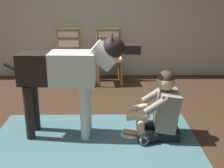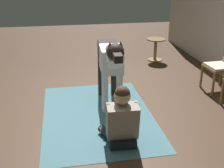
{
  "view_description": "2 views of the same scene",
  "coord_description": "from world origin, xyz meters",
  "views": [
    {
      "loc": [
        0.39,
        -3.03,
        1.68
      ],
      "look_at": [
        0.43,
        -0.04,
        0.72
      ],
      "focal_mm": 47.65,
      "sensor_mm": 36.0,
      "label": 1
    },
    {
      "loc": [
        4.17,
        -0.54,
        2.16
      ],
      "look_at": [
        0.59,
        0.11,
        0.66
      ],
      "focal_mm": 46.06,
      "sensor_mm": 36.0,
      "label": 2
    }
  ],
  "objects": [
    {
      "name": "ground_plane",
      "position": [
        0.0,
        0.0,
        0.0
      ],
      "size": [
        14.45,
        14.45,
        0.0
      ],
      "primitive_type": "plane",
      "color": "#412B1C"
    },
    {
      "name": "area_rug",
      "position": [
        0.23,
        -0.05,
        0.0
      ],
      "size": [
        2.39,
        1.67,
        0.01
      ],
      "primitive_type": "cube",
      "color": "#436D77",
      "rests_on": "ground"
    },
    {
      "name": "dining_chair_left_of_pair",
      "position": [
        -0.34,
        2.35,
        0.54
      ],
      "size": [
        0.48,
        0.49,
        0.98
      ],
      "color": "olive",
      "rests_on": "ground"
    },
    {
      "name": "person_sitting_on_floor",
      "position": [
        1.02,
        0.16,
        0.33
      ],
      "size": [
        0.64,
        0.58,
        0.81
      ],
      "color": "black",
      "rests_on": "ground"
    },
    {
      "name": "large_dog",
      "position": [
        -0.07,
        0.21,
        0.79
      ],
      "size": [
        1.55,
        0.37,
        1.21
      ],
      "color": "white",
      "rests_on": "ground"
    },
    {
      "name": "hot_dog_on_plate",
      "position": [
        0.65,
        0.18,
        0.03
      ],
      "size": [
        0.22,
        0.22,
        0.06
      ],
      "color": "silver",
      "rests_on": "ground"
    },
    {
      "name": "round_side_table",
      "position": [
        -2.31,
        1.72,
        0.32
      ],
      "size": [
        0.45,
        0.45,
        0.54
      ],
      "color": "brown",
      "rests_on": "ground"
    }
  ]
}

